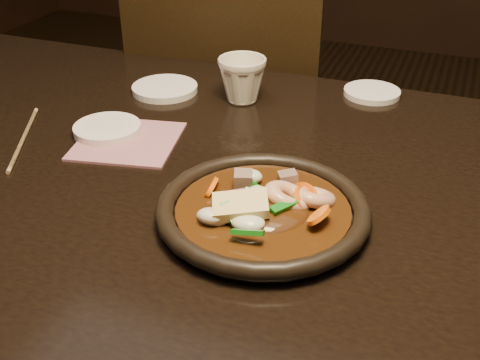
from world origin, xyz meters
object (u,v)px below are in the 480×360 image
(table, at_px, (178,214))
(plate, at_px, (263,211))
(tea_cup, at_px, (242,78))
(chair, at_px, (236,125))

(table, height_order, plate, plate)
(table, relative_size, tea_cup, 18.00)
(chair, xyz_separation_m, plate, (0.31, -0.68, 0.23))
(table, distance_m, chair, 0.64)
(table, distance_m, tea_cup, 0.31)
(table, xyz_separation_m, chair, (-0.14, 0.61, -0.14))
(tea_cup, bearing_deg, chair, 113.40)
(tea_cup, bearing_deg, table, -89.57)
(chair, xyz_separation_m, tea_cup, (0.14, -0.32, 0.26))
(table, xyz_separation_m, tea_cup, (-0.00, 0.28, 0.12))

